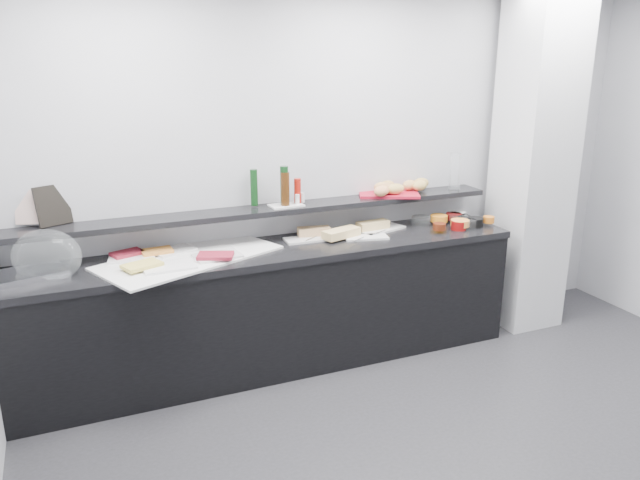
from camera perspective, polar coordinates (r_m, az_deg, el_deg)
name	(u,v)px	position (r m, az deg, el deg)	size (l,w,h in m)	color
ground	(499,477)	(3.77, 16.02, -20.14)	(5.00, 5.00, 0.00)	#2D2D30
back_wall	(346,170)	(4.80, 2.42, 6.40)	(5.00, 0.02, 2.70)	#AFB1B7
column	(533,164)	(5.34, 18.94, 6.57)	(0.50, 0.50, 2.70)	silver
buffet_cabinet	(275,310)	(4.56, -4.15, -6.43)	(3.60, 0.60, 0.85)	black
counter_top	(274,251)	(4.40, -4.27, -1.04)	(3.62, 0.62, 0.05)	black
wall_shelf	(265,211)	(4.48, -5.06, 2.70)	(3.60, 0.25, 0.04)	black
cloche_base	(29,274)	(4.21, -25.08, -2.84)	(0.42, 0.28, 0.04)	silver
cloche_dome	(47,256)	(4.16, -23.71, -1.37)	(0.42, 0.28, 0.34)	white
linen_runner	(189,258)	(4.24, -11.85, -1.59)	(1.18, 0.56, 0.01)	white
platter_meat_a	(132,258)	(4.29, -16.82, -1.57)	(0.30, 0.20, 0.01)	white
food_meat_a	(127,253)	(4.33, -17.22, -1.16)	(0.20, 0.13, 0.02)	maroon
platter_salmon	(174,251)	(4.37, -13.24, -0.94)	(0.27, 0.18, 0.01)	white
food_salmon	(157,251)	(4.32, -14.69, -0.98)	(0.20, 0.13, 0.02)	orange
platter_cheese	(169,266)	(4.06, -13.67, -2.35)	(0.32, 0.22, 0.01)	white
food_cheese	(142,265)	(4.07, -15.96, -2.23)	(0.23, 0.15, 0.02)	#E2CC58
platter_meat_b	(218,256)	(4.20, -9.35, -1.43)	(0.30, 0.20, 0.01)	silver
food_meat_b	(215,256)	(4.15, -9.53, -1.41)	(0.23, 0.15, 0.02)	maroon
sandwich_plate_left	(310,239)	(4.56, -0.90, 0.11)	(0.38, 0.16, 0.01)	silver
sandwich_food_left	(314,231)	(4.62, -0.56, 0.81)	(0.24, 0.09, 0.06)	tan
tongs_left	(312,238)	(4.54, -0.74, 0.17)	(0.01, 0.01, 0.16)	#BBBEC2
sandwich_plate_mid	(366,237)	(4.61, 4.24, 0.24)	(0.32, 0.14, 0.01)	white
sandwich_food_mid	(341,233)	(4.57, 1.96, 0.63)	(0.29, 0.11, 0.06)	#E1BE76
tongs_mid	(357,240)	(4.50, 3.42, 0.01)	(0.01, 0.01, 0.16)	#B6B8BD
sandwich_plate_right	(381,229)	(4.82, 5.63, 0.98)	(0.39, 0.17, 0.01)	silver
sandwich_food_right	(373,225)	(4.80, 4.86, 1.38)	(0.25, 0.10, 0.06)	#DEBB74
tongs_right	(379,232)	(4.71, 5.44, 0.72)	(0.01, 0.01, 0.16)	silver
bowl_glass_fruit	(421,221)	(5.00, 9.22, 1.74)	(0.15, 0.15, 0.07)	white
fill_glass_fruit	(439,218)	(5.05, 10.82, 1.96)	(0.14, 0.14, 0.05)	orange
bowl_black_jam	(457,218)	(5.15, 12.41, 2.01)	(0.13, 0.13, 0.07)	black
fill_black_jam	(454,216)	(5.14, 12.13, 2.13)	(0.13, 0.13, 0.05)	#510C0B
bowl_glass_cream	(458,218)	(5.13, 12.49, 1.94)	(0.16, 0.16, 0.07)	white
fill_glass_cream	(457,214)	(5.20, 12.41, 2.30)	(0.14, 0.14, 0.05)	white
bowl_red_jam	(459,225)	(4.93, 12.56, 1.33)	(0.12, 0.12, 0.07)	maroon
fill_red_jam	(439,227)	(4.82, 10.85, 1.22)	(0.10, 0.10, 0.05)	#531D0B
bowl_glass_salmon	(467,224)	(4.98, 13.29, 1.44)	(0.14, 0.14, 0.07)	white
fill_glass_salmon	(460,223)	(4.95, 12.68, 1.53)	(0.14, 0.14, 0.05)	#FD953D
bowl_black_fruit	(475,222)	(5.04, 13.98, 1.59)	(0.13, 0.13, 0.07)	black
fill_black_fruit	(489,220)	(5.11, 15.17, 1.82)	(0.09, 0.09, 0.05)	orange
framed_print	(53,205)	(4.35, -23.24, 2.93)	(0.22, 0.02, 0.26)	black
print_art	(29,207)	(4.36, -25.08, 2.75)	(0.17, 0.00, 0.22)	#D1A097
condiment_tray	(286,205)	(4.52, -3.11, 3.18)	(0.24, 0.15, 0.01)	white
bottle_green_a	(254,187)	(4.49, -6.05, 4.80)	(0.05, 0.05, 0.26)	#0E3513
bottle_brown	(285,189)	(4.47, -3.21, 4.68)	(0.06, 0.06, 0.24)	#3D210B
bottle_green_b	(284,186)	(4.48, -3.29, 4.99)	(0.06, 0.06, 0.28)	black
bottle_hot	(297,191)	(4.54, -2.07, 4.52)	(0.05, 0.05, 0.18)	#AD170C
shaker_salt	(303,198)	(4.57, -1.60, 3.90)	(0.03, 0.03, 0.07)	silver
shaker_pepper	(297,199)	(4.52, -2.08, 3.75)	(0.03, 0.03, 0.07)	white
bread_tray	(388,193)	(4.91, 6.28, 4.28)	(0.46, 0.32, 0.02)	#B5132B
bread_roll_nw	(382,187)	(4.87, 5.69, 4.82)	(0.13, 0.08, 0.08)	tan
bread_roll_n	(387,186)	(4.93, 6.17, 4.95)	(0.15, 0.10, 0.08)	#B88746
bread_roll_ne	(421,183)	(5.07, 9.22, 5.17)	(0.14, 0.09, 0.08)	#BB9447
bread_roll_sw	(381,191)	(4.74, 5.64, 4.48)	(0.14, 0.09, 0.08)	#D68851
bread_roll_s	(395,189)	(4.83, 6.89, 4.66)	(0.15, 0.10, 0.08)	tan
bread_roll_se	(420,186)	(4.97, 9.09, 4.94)	(0.14, 0.09, 0.08)	tan
bread_roll_midw	(386,189)	(4.82, 6.08, 4.68)	(0.15, 0.09, 0.08)	#B17743
bread_roll_mide	(410,185)	(4.98, 8.20, 4.99)	(0.13, 0.09, 0.08)	tan
carafe	(455,172)	(5.11, 12.24, 6.11)	(0.09, 0.09, 0.30)	white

